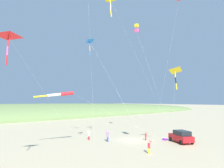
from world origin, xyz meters
TOP-DOWN VIEW (x-y plane):
  - ground_plane at (0.00, 0.00)m, footprint 600.00×600.00m
  - dune_ridge_grassy at (55.00, 0.00)m, footprint 28.00×240.00m
  - parked_car at (-6.45, -3.75)m, footprint 4.67×3.64m
  - cooler_box at (-3.49, -3.74)m, footprint 0.62×0.42m
  - person_adult_flyer at (1.53, 4.05)m, footprint 0.63×0.55m
  - person_child_green_jacket at (-1.51, -1.41)m, footprint 0.46×0.41m
  - person_child_grey_jacket at (-7.44, 5.26)m, footprint 0.43×0.52m
  - person_bystander_far at (4.86, 5.20)m, footprint 0.44×0.34m
  - kite_box_rainbow_low_near at (2.22, -3.66)m, footprint 6.17×2.79m
  - kite_delta_red_high_left at (-8.21, 0.42)m, footprint 3.51×4.24m
  - kite_windsock_blue_topmost at (2.53, 11.79)m, footprint 6.23×19.22m
  - kite_delta_small_distant at (-2.16, 10.33)m, footprint 6.83×5.41m
  - kite_delta_checkered_midright at (-5.51, 21.10)m, footprint 10.72×14.12m

SIDE VIEW (x-z plane):
  - ground_plane at x=0.00m, z-range 0.00..0.00m
  - dune_ridge_grassy at x=55.00m, z-range -5.20..5.20m
  - cooler_box at x=-3.49m, z-range 0.00..0.42m
  - person_child_green_jacket at x=-1.51m, z-range 0.06..1.37m
  - person_bystander_far at x=4.86m, z-range 0.07..1.54m
  - person_child_grey_jacket at x=-7.44m, z-range 0.07..1.63m
  - parked_car at x=-6.45m, z-range 0.03..1.88m
  - person_adult_flyer at x=1.53m, z-range 0.08..1.88m
  - kite_windsock_blue_topmost at x=2.53m, z-range 3.39..11.06m
  - kite_delta_red_high_left at x=-8.21m, z-range 4.93..15.89m
  - kite_delta_checkered_midright at x=-5.51m, z-range 5.66..17.72m
  - kite_delta_small_distant at x=-2.16m, z-range 6.77..21.05m
  - kite_box_rainbow_low_near at x=2.22m, z-range 9.53..30.16m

